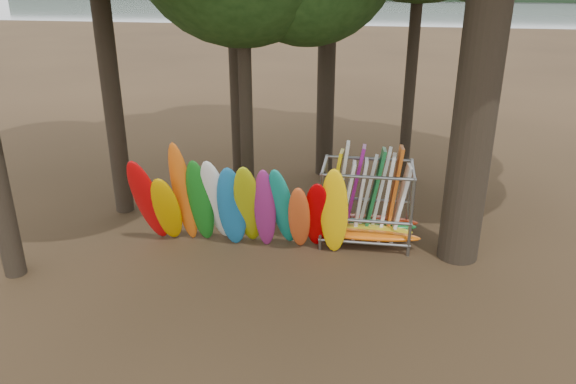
# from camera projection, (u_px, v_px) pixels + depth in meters

# --- Properties ---
(ground) EXTENTS (120.00, 120.00, 0.00)m
(ground) POSITION_uv_depth(u_px,v_px,m) (282.00, 262.00, 14.92)
(ground) COLOR #47331E
(ground) RESTS_ON ground
(lake) EXTENTS (160.00, 160.00, 0.00)m
(lake) POSITION_uv_depth(u_px,v_px,m) (361.00, 26.00, 69.75)
(lake) COLOR gray
(lake) RESTS_ON ground
(kayak_row) EXTENTS (5.84, 1.94, 3.28)m
(kayak_row) POSITION_uv_depth(u_px,v_px,m) (236.00, 207.00, 15.02)
(kayak_row) COLOR red
(kayak_row) RESTS_ON ground
(storage_rack) EXTENTS (3.07, 1.54, 2.81)m
(storage_rack) POSITION_uv_depth(u_px,v_px,m) (366.00, 206.00, 15.71)
(storage_rack) COLOR slate
(storage_rack) RESTS_ON ground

